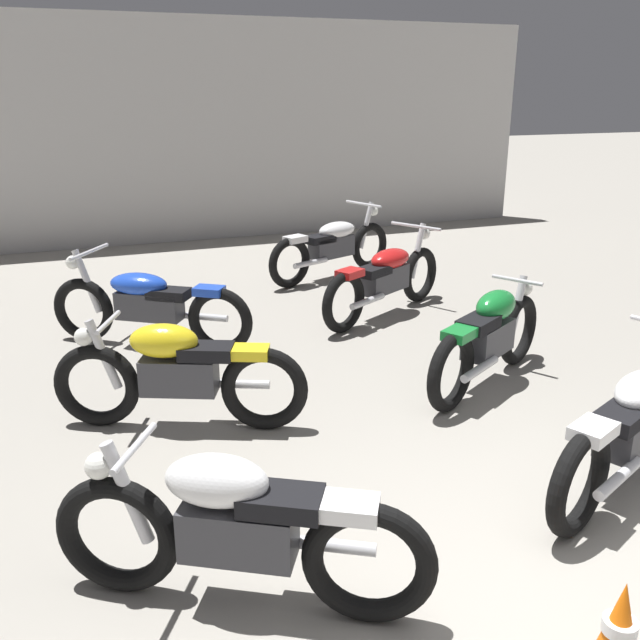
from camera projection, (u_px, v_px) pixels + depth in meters
The scene contains 9 objects.
back_wall at pixel (183, 132), 11.46m from camera, with size 12.67×0.24×3.60m, color #BCBAB7.
motorcycle_left_row_0 at pixel (237, 527), 3.43m from camera, with size 1.75×1.09×0.88m.
motorcycle_left_row_1 at pixel (178, 372), 5.28m from camera, with size 1.85×0.89×0.88m.
motorcycle_left_row_2 at pixel (148, 304), 6.95m from camera, with size 1.86×1.31×0.97m.
motorcycle_right_row_0 at pixel (635, 422), 4.51m from camera, with size 2.03×1.06×0.97m.
motorcycle_right_row_1 at pixel (489, 336), 6.04m from camera, with size 1.76×1.09×0.88m.
motorcycle_right_row_2 at pixel (385, 277), 7.91m from camera, with size 1.95×1.18×0.97m.
motorcycle_right_row_3 at pixel (332, 245), 9.50m from camera, with size 2.06×0.99×0.97m.
traffic_cone at pixel (617, 637), 3.01m from camera, with size 0.32×0.32×0.54m.
Camera 1 is at (-2.07, -2.02, 2.53)m, focal length 38.96 mm.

